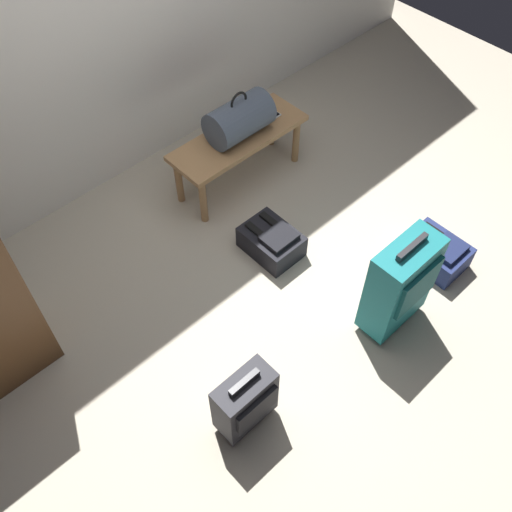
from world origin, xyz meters
The scene contains 8 objects.
ground_plane centered at (0.00, 0.00, 0.00)m, with size 6.60×6.60×0.00m, color #B2A893.
bench centered at (0.42, 0.90, 0.35)m, with size 1.00×0.36×0.41m.
duffel_bag_slate centered at (0.43, 0.90, 0.54)m, with size 0.44×0.26×0.34m.
cell_phone centered at (0.75, 0.93, 0.41)m, with size 0.07×0.14×0.01m.
suitcase_upright_teal centered at (0.27, -0.60, 0.36)m, with size 0.41×0.22×0.70m.
suitcase_small_charcoal centered at (-0.78, -0.48, 0.24)m, with size 0.32×0.18×0.46m.
backpack_dark centered at (0.13, 0.26, 0.09)m, with size 0.28×0.38×0.21m.
backpack_navy centered at (0.83, -0.52, 0.09)m, with size 0.28×0.38×0.21m.
Camera 1 is at (-1.55, -1.38, 2.94)m, focal length 40.06 mm.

